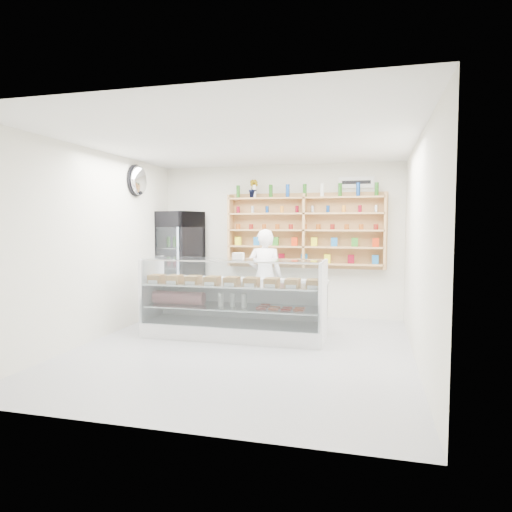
# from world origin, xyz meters

# --- Properties ---
(room) EXTENTS (5.00, 5.00, 5.00)m
(room) POSITION_xyz_m (0.00, 0.00, 1.40)
(room) COLOR #A7A7AC
(room) RESTS_ON ground
(display_counter) EXTENTS (2.74, 0.82, 1.19)m
(display_counter) POSITION_xyz_m (-0.32, 0.65, 0.34)
(display_counter) COLOR white
(display_counter) RESTS_ON floor
(shop_worker) EXTENTS (0.64, 0.46, 1.63)m
(shop_worker) POSITION_xyz_m (-0.07, 1.66, 0.82)
(shop_worker) COLOR white
(shop_worker) RESTS_ON floor
(drinks_cooler) EXTENTS (0.87, 0.85, 1.95)m
(drinks_cooler) POSITION_xyz_m (-1.85, 2.14, 0.98)
(drinks_cooler) COLOR black
(drinks_cooler) RESTS_ON floor
(wall_shelving) EXTENTS (2.84, 0.28, 1.33)m
(wall_shelving) POSITION_xyz_m (0.50, 2.34, 1.59)
(wall_shelving) COLOR tan
(wall_shelving) RESTS_ON back_wall
(potted_plant) EXTENTS (0.22, 0.20, 0.33)m
(potted_plant) POSITION_xyz_m (-0.45, 2.34, 2.36)
(potted_plant) COLOR #1E6626
(potted_plant) RESTS_ON wall_shelving
(security_mirror) EXTENTS (0.15, 0.50, 0.50)m
(security_mirror) POSITION_xyz_m (-2.17, 1.20, 2.45)
(security_mirror) COLOR silver
(security_mirror) RESTS_ON left_wall
(wall_sign) EXTENTS (0.62, 0.03, 0.20)m
(wall_sign) POSITION_xyz_m (1.40, 2.47, 2.45)
(wall_sign) COLOR white
(wall_sign) RESTS_ON back_wall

